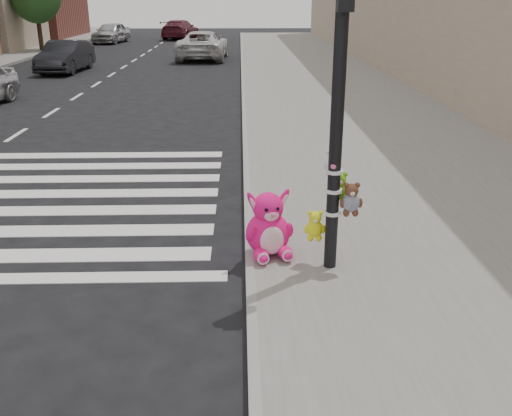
{
  "coord_description": "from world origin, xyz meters",
  "views": [
    {
      "loc": [
        1.44,
        -4.94,
        3.5
      ],
      "look_at": [
        1.64,
        2.37,
        0.75
      ],
      "focal_mm": 40.0,
      "sensor_mm": 36.0,
      "label": 1
    }
  ],
  "objects_px": {
    "pink_bunny": "(268,228)",
    "red_teddy": "(270,240)",
    "signal_pole": "(337,149)",
    "car_white_near": "(203,45)",
    "car_dark_far": "(65,56)"
  },
  "relations": [
    {
      "from": "signal_pole",
      "to": "red_teddy",
      "type": "bearing_deg",
      "value": 143.44
    },
    {
      "from": "car_dark_far",
      "to": "pink_bunny",
      "type": "bearing_deg",
      "value": -64.06
    },
    {
      "from": "car_dark_far",
      "to": "car_white_near",
      "type": "distance_m",
      "value": 8.24
    },
    {
      "from": "pink_bunny",
      "to": "car_dark_far",
      "type": "distance_m",
      "value": 22.61
    },
    {
      "from": "pink_bunny",
      "to": "car_white_near",
      "type": "distance_m",
      "value": 26.46
    },
    {
      "from": "signal_pole",
      "to": "car_white_near",
      "type": "xyz_separation_m",
      "value": [
        -3.28,
        26.69,
        -0.94
      ]
    },
    {
      "from": "red_teddy",
      "to": "car_white_near",
      "type": "distance_m",
      "value": 26.24
    },
    {
      "from": "red_teddy",
      "to": "signal_pole",
      "type": "bearing_deg",
      "value": -61.67
    },
    {
      "from": "pink_bunny",
      "to": "red_teddy",
      "type": "height_order",
      "value": "pink_bunny"
    },
    {
      "from": "car_dark_far",
      "to": "signal_pole",
      "type": "bearing_deg",
      "value": -62.54
    },
    {
      "from": "red_teddy",
      "to": "car_white_near",
      "type": "relative_size",
      "value": 0.04
    },
    {
      "from": "red_teddy",
      "to": "car_white_near",
      "type": "xyz_separation_m",
      "value": [
        -2.49,
        26.11,
        0.53
      ]
    },
    {
      "from": "signal_pole",
      "to": "red_teddy",
      "type": "height_order",
      "value": "signal_pole"
    },
    {
      "from": "signal_pole",
      "to": "pink_bunny",
      "type": "relative_size",
      "value": 4.23
    },
    {
      "from": "pink_bunny",
      "to": "red_teddy",
      "type": "relative_size",
      "value": 4.43
    }
  ]
}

